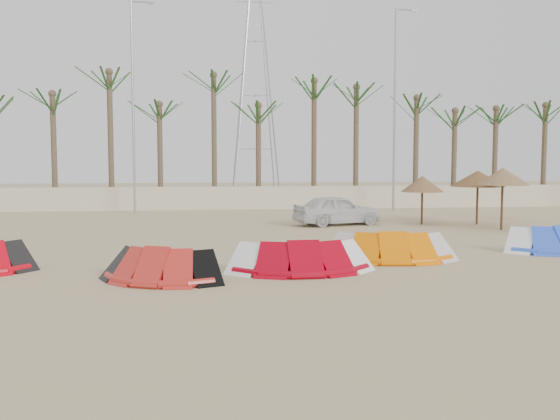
{
  "coord_description": "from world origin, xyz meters",
  "views": [
    {
      "loc": [
        -2.33,
        -13.33,
        2.95
      ],
      "look_at": [
        0.0,
        6.0,
        1.3
      ],
      "focal_mm": 40.0,
      "sensor_mm": 36.0,
      "label": 1
    }
  ],
  "objects": [
    {
      "name": "lamp_b",
      "position": [
        -5.96,
        20.0,
        5.77
      ],
      "size": [
        1.25,
        0.14,
        11.0
      ],
      "color": "#A5A8AD",
      "rests_on": "ground"
    },
    {
      "name": "kite_orange",
      "position": [
        2.93,
        4.11,
        0.42
      ],
      "size": [
        3.71,
        1.94,
        0.9
      ],
      "color": "#FC7400",
      "rests_on": "ground"
    },
    {
      "name": "parasol_mid",
      "position": [
        9.64,
        10.62,
        2.18
      ],
      "size": [
        2.12,
        2.12,
        2.53
      ],
      "color": "#4C331E",
      "rests_on": "ground"
    },
    {
      "name": "car",
      "position": [
        3.39,
        13.26,
        0.65
      ],
      "size": [
        4.11,
        2.47,
        1.31
      ],
      "primitive_type": "imported",
      "rotation": [
        0.0,
        0.0,
        1.83
      ],
      "color": "silver",
      "rests_on": "ground"
    },
    {
      "name": "pylon",
      "position": [
        1.0,
        28.0,
        0.0
      ],
      "size": [
        3.0,
        3.0,
        14.0
      ],
      "primitive_type": null,
      "color": "#A5A8AD",
      "rests_on": "ground"
    },
    {
      "name": "parasol_left",
      "position": [
        7.12,
        12.96,
        1.79
      ],
      "size": [
        1.86,
        1.86,
        2.15
      ],
      "color": "#4C331E",
      "rests_on": "ground"
    },
    {
      "name": "kite_blue",
      "position": [
        8.66,
        5.03,
        0.42
      ],
      "size": [
        3.44,
        1.57,
        0.9
      ],
      "color": "blue",
      "rests_on": "ground"
    },
    {
      "name": "lamp_c",
      "position": [
        8.04,
        20.0,
        5.77
      ],
      "size": [
        1.25,
        0.14,
        11.0
      ],
      "color": "#A5A8AD",
      "rests_on": "ground"
    },
    {
      "name": "ground",
      "position": [
        0.0,
        0.0,
        0.0
      ],
      "size": [
        120.0,
        120.0,
        0.0
      ],
      "primitive_type": "plane",
      "color": "tan",
      "rests_on": "ground"
    },
    {
      "name": "parasol_right",
      "position": [
        9.56,
        12.76,
        2.02
      ],
      "size": [
        2.4,
        2.4,
        2.37
      ],
      "color": "#4C331E",
      "rests_on": "ground"
    },
    {
      "name": "kite_red_mid",
      "position": [
        -3.42,
        1.75,
        0.42
      ],
      "size": [
        3.39,
        2.41,
        0.9
      ],
      "color": "red",
      "rests_on": "ground"
    },
    {
      "name": "kite_red_right",
      "position": [
        0.1,
        2.63,
        0.42
      ],
      "size": [
        3.68,
        1.62,
        0.9
      ],
      "color": "#A60012",
      "rests_on": "ground"
    },
    {
      "name": "palm_line",
      "position": [
        0.67,
        23.5,
        6.44
      ],
      "size": [
        52.0,
        4.0,
        7.7
      ],
      "color": "brown",
      "rests_on": "ground"
    },
    {
      "name": "boundary_wall",
      "position": [
        0.0,
        22.0,
        0.65
      ],
      "size": [
        60.0,
        0.3,
        1.3
      ],
      "primitive_type": "cube",
      "color": "beige",
      "rests_on": "ground"
    }
  ]
}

